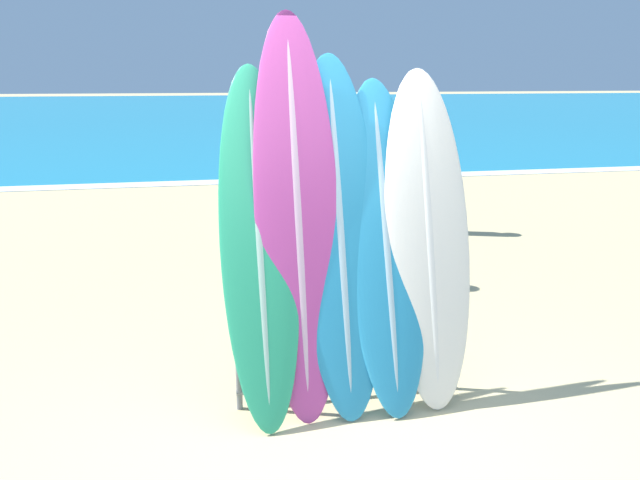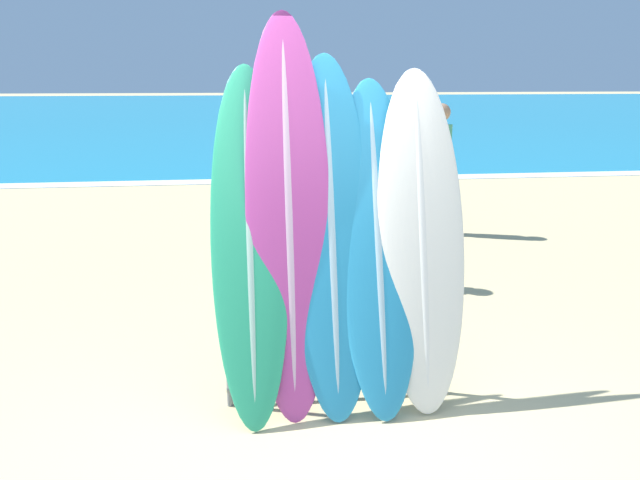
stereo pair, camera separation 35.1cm
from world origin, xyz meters
name	(u,v)px [view 2 (the right image)]	position (x,y,z in m)	size (l,w,h in m)	color
ground_plane	(325,454)	(0.00, 0.00, 0.00)	(160.00, 160.00, 0.00)	tan
ocean_water	(246,109)	(0.00, 39.05, 0.00)	(120.00, 60.00, 0.01)	teal
surfboard_rack	(335,334)	(0.15, 0.63, 0.48)	(1.45, 0.04, 0.89)	slate
surfboard_slot_0	(250,242)	(-0.39, 0.69, 1.11)	(0.49, 0.91, 2.21)	#289E70
surfboard_slot_1	(289,214)	(-0.14, 0.72, 1.27)	(0.55, 0.82, 2.55)	#B23D8E
surfboard_slot_2	(331,234)	(0.13, 0.69, 1.14)	(0.55, 0.82, 2.28)	teal
surfboard_slot_3	(377,245)	(0.43, 0.66, 1.06)	(0.53, 0.84, 2.12)	teal
surfboard_slot_4	(421,240)	(0.72, 0.65, 1.09)	(0.58, 0.73, 2.19)	silver
person_near_water	(439,164)	(2.23, 4.98, 0.97)	(0.30, 0.30, 1.78)	#A87A5B
person_mid_beach	(357,198)	(0.73, 2.99, 0.92)	(0.28, 0.23, 1.69)	beige
person_far_left	(321,187)	(0.48, 3.90, 0.88)	(0.24, 0.28, 1.62)	tan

